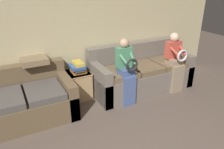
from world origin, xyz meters
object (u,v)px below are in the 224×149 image
object	(u,v)px
child_right_seated	(175,60)
book_stack	(78,67)
side_shelf	(79,85)
child_left_seated	(126,69)
throw_pillow	(34,60)
couch_main	(140,73)
couch_side	(25,101)

from	to	relation	value
child_right_seated	book_stack	xyz separation A→B (m)	(-1.87, 0.57, -0.03)
book_stack	side_shelf	bearing A→B (deg)	136.71
child_left_seated	throw_pillow	bearing A→B (deg)	154.76
couch_main	child_right_seated	world-z (taller)	child_right_seated
child_left_seated	side_shelf	world-z (taller)	child_left_seated
child_right_seated	book_stack	bearing A→B (deg)	163.07
child_left_seated	book_stack	bearing A→B (deg)	141.70
throw_pillow	child_left_seated	bearing A→B (deg)	-25.24
side_shelf	couch_main	bearing A→B (deg)	-8.78
couch_side	child_right_seated	distance (m)	2.92
child_right_seated	book_stack	size ratio (longest dim) A/B	3.74
throw_pillow	couch_side	bearing A→B (deg)	-128.68
couch_main	side_shelf	xyz separation A→B (m)	(-1.30, 0.20, -0.06)
child_right_seated	side_shelf	size ratio (longest dim) A/B	2.24
side_shelf	book_stack	distance (m)	0.36
couch_main	child_left_seated	distance (m)	0.76
side_shelf	throw_pillow	xyz separation A→B (m)	(-0.73, 0.12, 0.59)
child_right_seated	side_shelf	distance (m)	1.99
child_left_seated	throw_pillow	xyz separation A→B (m)	(-1.46, 0.69, 0.20)
couch_side	book_stack	distance (m)	1.09
couch_main	side_shelf	bearing A→B (deg)	171.22
couch_main	child_right_seated	distance (m)	0.76
child_right_seated	throw_pillow	distance (m)	2.70
child_right_seated	throw_pillow	xyz separation A→B (m)	(-2.60, 0.69, 0.21)
couch_side	child_right_seated	world-z (taller)	child_right_seated
couch_main	child_left_seated	bearing A→B (deg)	-147.12
couch_side	side_shelf	distance (m)	1.04
book_stack	child_right_seated	bearing A→B (deg)	-16.93
couch_main	couch_side	distance (m)	2.31
couch_main	throw_pillow	xyz separation A→B (m)	(-2.03, 0.32, 0.53)
couch_main	throw_pillow	world-z (taller)	couch_main
child_left_seated	book_stack	world-z (taller)	child_left_seated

